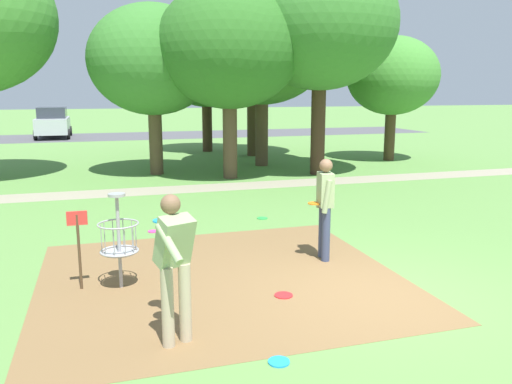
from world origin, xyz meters
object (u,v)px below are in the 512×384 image
player_throwing (325,203)px  frisbee_far_left (184,221)px  tree_mid_right (153,60)px  tree_mid_center (206,66)px  player_foreground_watching (174,260)px  tree_near_left (229,47)px  frisbee_by_tee (284,295)px  frisbee_near_basket (153,231)px  tree_far_center (262,46)px  tree_near_right (320,24)px  parked_car_leftmost (53,122)px  frisbee_far_right (262,218)px  tree_far_right (253,41)px  disc_golf_basket (114,237)px  frisbee_scattered_b (279,362)px  tree_far_left (393,76)px

player_throwing → frisbee_far_left: player_throwing is taller
player_throwing → tree_mid_right: bearing=99.7°
tree_mid_center → player_foreground_watching: bearing=-102.6°
player_foreground_watching → tree_near_left: 11.66m
player_throwing → frisbee_by_tee: bearing=-132.1°
frisbee_near_basket → tree_mid_center: size_ratio=0.04×
tree_far_center → tree_near_right: bearing=-65.1°
frisbee_near_basket → tree_mid_center: (3.89, 13.53, 3.92)m
frisbee_by_tee → parked_car_leftmost: parked_car_leftmost is taller
frisbee_far_right → tree_far_right: 12.41m
player_throwing → tree_near_left: tree_near_left is taller
tree_mid_center → tree_far_center: 5.30m
player_throwing → tree_near_right: 9.91m
frisbee_far_left → tree_far_right: tree_far_right is taller
tree_far_right → parked_car_leftmost: size_ratio=1.69×
frisbee_by_tee → disc_golf_basket: bearing=155.5°
frisbee_scattered_b → disc_golf_basket: bearing=120.1°
player_throwing → tree_near_left: (0.50, 8.48, 3.17)m
tree_mid_right → tree_far_right: size_ratio=0.79×
disc_golf_basket → parked_car_leftmost: (-2.78, 26.10, 0.17)m
tree_mid_right → tree_far_center: (4.05, 0.93, 0.64)m
frisbee_near_basket → parked_car_leftmost: (-3.59, 23.21, 0.91)m
frisbee_scattered_b → tree_far_right: bearing=74.4°
frisbee_scattered_b → parked_car_leftmost: (-4.33, 28.78, 0.91)m
frisbee_near_basket → tree_mid_center: tree_mid_center is taller
frisbee_far_right → disc_golf_basket: bearing=-134.6°
frisbee_near_basket → tree_near_left: size_ratio=0.04×
player_throwing → frisbee_by_tee: player_throwing is taller
tree_mid_right → tree_mid_center: bearing=63.7°
tree_mid_center → tree_far_left: bearing=-38.9°
frisbee_far_right → parked_car_leftmost: parked_car_leftmost is taller
frisbee_scattered_b → tree_far_left: bearing=55.2°
frisbee_far_left → frisbee_scattered_b: bearing=-89.8°
tree_near_right → parked_car_leftmost: bearing=119.1°
frisbee_scattered_b → parked_car_leftmost: parked_car_leftmost is taller
player_throwing → tree_near_right: (3.52, 8.39, 3.94)m
frisbee_far_right → tree_far_left: (7.94, 7.90, 3.36)m
tree_far_left → tree_near_right: bearing=-149.7°
player_foreground_watching → frisbee_by_tee: bearing=29.6°
frisbee_far_right → tree_far_left: size_ratio=0.05×
player_foreground_watching → disc_golf_basket: bearing=107.0°
player_foreground_watching → player_throwing: size_ratio=1.00×
frisbee_near_basket → tree_near_right: size_ratio=0.03×
player_throwing → frisbee_scattered_b: 3.65m
frisbee_far_left → parked_car_leftmost: bearing=100.8°
tree_far_left → tree_far_right: bearing=147.7°
frisbee_scattered_b → tree_mid_center: (3.15, 19.10, 3.92)m
frisbee_by_tee → frisbee_far_left: 4.57m
frisbee_far_right → tree_near_left: tree_near_left is taller
frisbee_near_basket → tree_far_left: (10.38, 8.30, 3.36)m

